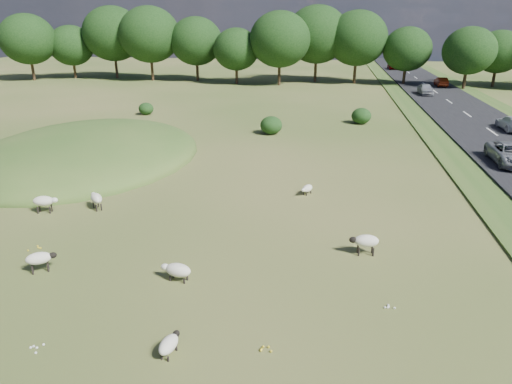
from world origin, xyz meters
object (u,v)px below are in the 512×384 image
sheep_5 (365,241)px  car_6 (413,65)px  sheep_6 (44,201)px  car_4 (511,154)px  sheep_2 (169,344)px  sheep_3 (96,198)px  sheep_0 (177,270)px  car_0 (426,89)px  car_7 (441,82)px  car_1 (394,66)px  sheep_4 (307,189)px  sheep_1 (40,258)px

sheep_5 → car_6: 81.15m
sheep_6 → car_4: size_ratio=0.27×
car_6 → sheep_5: bearing=79.7°
sheep_2 → sheep_3: (-7.61, 10.33, 0.23)m
sheep_0 → sheep_3: 9.04m
sheep_3 → sheep_5: 14.20m
car_0 → sheep_3: bearing=-120.1°
car_7 → sheep_6: bearing=59.3°
car_0 → sheep_2: bearing=-107.8°
sheep_0 → sheep_3: size_ratio=1.13×
sheep_2 → car_7: car_7 is taller
sheep_6 → car_1: bearing=58.7°
car_7 → sheep_2: bearing=71.3°
sheep_0 → sheep_6: size_ratio=0.98×
sheep_0 → car_7: 61.33m
sheep_4 → sheep_0: bearing=5.3°
sheep_6 → car_6: (30.81, 77.77, 0.27)m
sheep_1 → sheep_6: bearing=90.0°
sheep_4 → car_4: bearing=148.0°
sheep_0 → sheep_2: (1.07, -4.09, -0.08)m
sheep_6 → car_7: (30.81, 51.97, 0.24)m
sheep_3 → car_1: bearing=-60.1°
sheep_2 → sheep_5: (6.28, 7.37, 0.26)m
sheep_2 → sheep_4: 14.67m
sheep_3 → sheep_6: (-2.45, -0.89, 0.03)m
sheep_0 → car_6: 85.94m
sheep_3 → car_6: bearing=-62.2°
car_4 → car_7: 39.90m
sheep_0 → car_6: size_ratio=0.28×
sheep_1 → car_4: (23.69, 17.81, 0.34)m
sheep_1 → car_1: (23.69, 81.45, 0.32)m
car_0 → car_7: bearing=66.4°
sheep_5 → car_4: size_ratio=0.27×
sheep_6 → car_6: bearing=56.7°
sheep_0 → car_4: 25.20m
sheep_6 → car_4: (27.01, 12.25, 0.29)m
sheep_5 → sheep_6: size_ratio=0.98×
sheep_3 → sheep_4: bearing=-112.4°
car_4 → sheep_0: bearing=-135.7°
sheep_4 → car_4: size_ratio=0.21×
sheep_6 → car_4: 29.66m
sheep_5 → car_1: size_ratio=0.27×
sheep_4 → car_1: (13.51, 71.07, 0.55)m
sheep_3 → car_4: (24.56, 11.36, 0.32)m
car_6 → car_7: size_ratio=1.20×
car_4 → car_7: car_4 is taller
sheep_2 → sheep_6: sheep_6 is taller
sheep_6 → sheep_3: bearing=8.2°
sheep_1 → car_1: 84.82m
car_0 → car_4: (0.00, -31.00, -0.01)m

